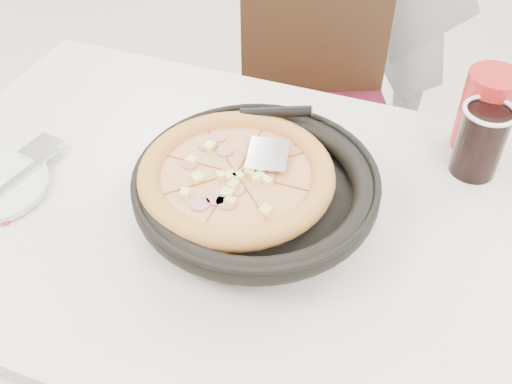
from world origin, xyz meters
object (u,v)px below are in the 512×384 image
(chair_far, at_px, (320,127))
(pizza, at_px, (236,182))
(main_table, at_px, (233,328))
(pizza_pan, at_px, (256,195))
(red_cup, at_px, (486,111))
(cola_glass, at_px, (480,143))

(chair_far, height_order, pizza, chair_far)
(main_table, height_order, pizza, pizza)
(pizza_pan, distance_m, red_cup, 0.47)
(chair_far, height_order, red_cup, chair_far)
(main_table, distance_m, cola_glass, 0.64)
(pizza_pan, xyz_separation_m, pizza, (-0.04, 0.00, 0.02))
(main_table, height_order, pizza_pan, pizza_pan)
(pizza, xyz_separation_m, cola_glass, (0.37, 0.25, 0.00))
(pizza, distance_m, cola_glass, 0.45)
(cola_glass, bearing_deg, main_table, -147.74)
(main_table, relative_size, red_cup, 7.50)
(main_table, height_order, chair_far, chair_far)
(main_table, xyz_separation_m, pizza, (0.02, -0.00, 0.44))
(pizza, distance_m, red_cup, 0.50)
(cola_glass, xyz_separation_m, red_cup, (-0.00, 0.08, 0.02))
(red_cup, bearing_deg, pizza_pan, -135.87)
(pizza, bearing_deg, cola_glass, 33.51)
(pizza, relative_size, red_cup, 1.83)
(main_table, relative_size, cola_glass, 9.23)
(chair_far, distance_m, cola_glass, 0.64)
(main_table, distance_m, chair_far, 0.64)
(pizza_pan, height_order, red_cup, red_cup)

